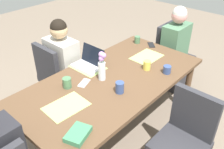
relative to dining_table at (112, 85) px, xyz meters
The scene contains 20 objects.
ground_plane 0.67m from the dining_table, ahead, with size 10.00×10.00×0.00m, color #756656.
dining_table is the anchor object (origin of this frame).
chair_head_left_left_mid 1.39m from the dining_table, behind, with size 0.44×0.44×0.90m.
person_head_left_left_mid 1.32m from the dining_table, behind, with size 0.40×0.36×1.19m.
chair_near_left_far 0.87m from the dining_table, 83.25° to the right, with size 0.44×0.44×0.90m.
person_near_left_far 0.80m from the dining_table, 88.18° to the right, with size 0.36×0.40×1.19m.
chair_far_right_near 0.86m from the dining_table, 92.74° to the left, with size 0.44×0.44×0.90m.
flower_vase 0.25m from the dining_table, 43.88° to the right, with size 0.07×0.08×0.31m.
placemat_head_right_left_near 0.60m from the dining_table, ahead, with size 0.36×0.26×0.00m, color #9EBC66.
placemat_head_left_left_mid 0.62m from the dining_table, behind, with size 0.36×0.26×0.00m, color #9EBC66.
placemat_near_left_far 0.36m from the dining_table, 88.15° to the right, with size 0.36×0.26×0.00m, color #9EBC66.
laptop_near_left_far 0.37m from the dining_table, 92.55° to the right, with size 0.22×0.32×0.21m.
coffee_mug_near_left 0.60m from the dining_table, 142.90° to the left, with size 0.08×0.08×0.08m, color #33477A.
coffee_mug_near_right 0.27m from the dining_table, 59.21° to the left, with size 0.08×0.08×0.11m, color #33477A.
coffee_mug_centre_left 0.92m from the dining_table, 159.00° to the right, with size 0.07×0.07×0.09m, color #47704C.
coffee_mug_centre_right 0.44m from the dining_table, 158.40° to the left, with size 0.08×0.08×0.10m, color #DBC64C.
coffee_mug_far_left 0.47m from the dining_table, 28.81° to the right, with size 0.08×0.08×0.10m, color #47704C.
book_red_cover 0.83m from the dining_table, 24.10° to the left, with size 0.20×0.14×0.04m, color #3D7F56.
phone_black 0.94m from the dining_table, behind, with size 0.15×0.07×0.01m, color black.
phone_silver 0.30m from the dining_table, 31.07° to the right, with size 0.15×0.07×0.01m, color silver.
Camera 1 is at (1.55, 1.40, 2.12)m, focal length 39.36 mm.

